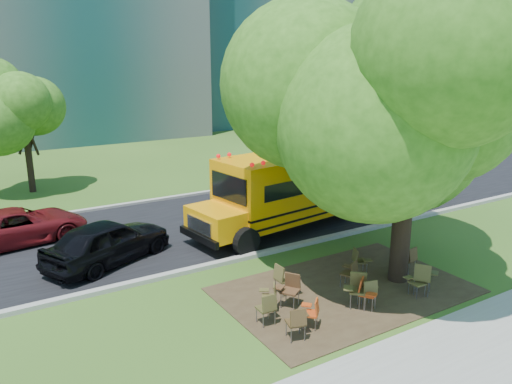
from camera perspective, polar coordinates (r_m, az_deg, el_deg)
ground at (r=14.60m, az=5.82°, el=-11.30°), size 160.00×160.00×0.00m
dirt_patch at (r=14.83m, az=10.15°, el=-10.97°), size 7.00×4.50×0.03m
asphalt_road at (r=20.17m, az=-6.27°, el=-3.65°), size 80.00×8.00×0.04m
kerb_near at (r=16.83m, az=-0.38°, el=-7.26°), size 80.00×0.25×0.14m
kerb_far at (r=23.77m, az=-10.51°, el=-0.78°), size 80.00×0.25×0.14m
building_right at (r=58.29m, az=2.24°, el=21.03°), size 30.00×16.00×25.00m
bg_tree_2 at (r=26.61m, az=-25.10°, el=8.83°), size 4.80×4.80×6.62m
bg_tree_3 at (r=29.17m, az=1.97°, el=12.26°), size 5.60×5.60×7.84m
bg_tree_4 at (r=33.56m, az=14.65°, el=10.99°), size 5.00×5.00×6.85m
main_tree at (r=14.50m, az=17.28°, el=8.78°), size 7.20×7.20×8.65m
school_bus at (r=20.90m, az=8.62°, el=1.70°), size 12.16×4.13×2.92m
chair_0 at (r=12.08m, az=4.76°, el=-14.38°), size 0.66×0.52×0.87m
chair_1 at (r=12.66m, az=1.34°, el=-12.87°), size 0.57×0.51×0.87m
chair_2 at (r=12.64m, az=6.46°, el=-13.29°), size 0.53×0.67×0.78m
chair_3 at (r=13.76m, az=11.49°, el=-10.54°), size 0.82×0.65×0.96m
chair_4 at (r=13.76m, az=12.79°, el=-10.91°), size 0.65×0.51×0.85m
chair_5 at (r=13.70m, az=12.39°, el=-10.96°), size 0.58×0.73×0.86m
chair_6 at (r=14.82m, az=18.05°, el=-9.51°), size 0.46×0.53×0.79m
chair_7 at (r=14.86m, az=18.63°, el=-9.03°), size 0.81×0.64×0.97m
chair_8 at (r=13.32m, az=1.67°, el=-11.62°), size 0.53×0.67×0.78m
chair_9 at (r=13.54m, az=3.88°, el=-10.77°), size 0.77×0.61×0.93m
chair_10 at (r=14.11m, az=3.13°, el=-9.66°), size 0.55×0.60×0.92m
chair_11 at (r=14.82m, az=10.76°, el=-8.86°), size 0.58×0.67×0.84m
chair_12 at (r=15.71m, az=11.69°, el=-7.49°), size 0.54×0.68×0.84m
chair_13 at (r=16.20m, az=17.16°, el=-7.10°), size 0.58×0.58×0.87m
black_car at (r=16.86m, az=-16.57°, el=-5.43°), size 4.67×3.40×1.48m
bg_car_red at (r=19.78m, az=-25.43°, el=-3.54°), size 4.91×2.77×1.30m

